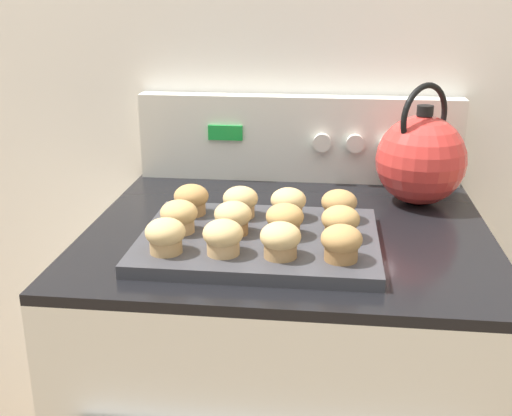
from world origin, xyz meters
TOP-DOWN VIEW (x-y plane):
  - wall_back at (0.00, 0.72)m, footprint 8.00×0.05m
  - control_panel at (0.00, 0.66)m, footprint 0.73×0.07m
  - muffin_pan at (-0.04, 0.24)m, footprint 0.41×0.32m
  - muffin_r0_c0 at (-0.18, 0.15)m, footprint 0.06×0.06m
  - muffin_r0_c1 at (-0.09, 0.15)m, footprint 0.06×0.06m
  - muffin_r0_c2 at (0.00, 0.15)m, footprint 0.06×0.06m
  - muffin_r0_c3 at (0.09, 0.15)m, footprint 0.06×0.06m
  - muffin_r1_c0 at (-0.18, 0.24)m, footprint 0.06×0.06m
  - muffin_r1_c1 at (-0.09, 0.25)m, footprint 0.06×0.06m
  - muffin_r1_c2 at (0.00, 0.24)m, footprint 0.06×0.06m
  - muffin_r1_c3 at (0.09, 0.24)m, footprint 0.06×0.06m
  - muffin_r2_c0 at (-0.18, 0.34)m, footprint 0.06×0.06m
  - muffin_r2_c1 at (-0.09, 0.33)m, footprint 0.06×0.06m
  - muffin_r2_c2 at (0.00, 0.33)m, footprint 0.06×0.06m
  - muffin_r2_c3 at (0.09, 0.33)m, footprint 0.06×0.06m
  - tea_kettle at (0.26, 0.52)m, footprint 0.19×0.19m

SIDE VIEW (x-z plane):
  - muffin_pan at x=-0.04m, z-range 0.91..0.93m
  - muffin_r0_c0 at x=-0.18m, z-range 0.93..0.99m
  - muffin_r0_c1 at x=-0.09m, z-range 0.93..0.99m
  - muffin_r0_c2 at x=0.00m, z-range 0.93..0.99m
  - muffin_r0_c3 at x=0.09m, z-range 0.93..0.99m
  - muffin_r1_c0 at x=-0.18m, z-range 0.93..0.99m
  - muffin_r1_c1 at x=-0.09m, z-range 0.93..0.99m
  - muffin_r1_c2 at x=0.00m, z-range 0.93..0.99m
  - muffin_r1_c3 at x=0.09m, z-range 0.93..0.99m
  - muffin_r2_c0 at x=-0.18m, z-range 0.93..0.99m
  - muffin_r2_c1 at x=-0.09m, z-range 0.93..0.99m
  - muffin_r2_c2 at x=0.00m, z-range 0.93..0.99m
  - muffin_r2_c3 at x=0.09m, z-range 0.93..0.99m
  - tea_kettle at x=0.26m, z-range 0.88..1.13m
  - control_panel at x=0.00m, z-range 0.91..1.10m
  - wall_back at x=0.00m, z-range 0.00..2.40m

